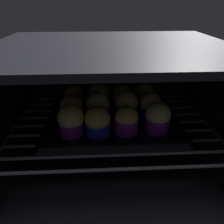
{
  "coord_description": "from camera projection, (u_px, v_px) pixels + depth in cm",
  "views": [
    {
      "loc": [
        -3.05,
        -32.84,
        45.08
      ],
      "look_at": [
        0.0,
        21.78,
        17.46
      ],
      "focal_mm": 35.89,
      "sensor_mm": 36.0,
      "label": 1
    }
  ],
  "objects": [
    {
      "name": "muffin_row0_col0",
      "position": [
        71.0,
        120.0,
        0.54
      ],
      "size": [
        6.41,
        6.41,
        7.8
      ],
      "color": "#7A238C",
      "rests_on": "baking_tray"
    },
    {
      "name": "baking_tray",
      "position": [
        112.0,
        121.0,
        0.63
      ],
      "size": [
        35.33,
        28.25,
        2.2
      ],
      "color": "black",
      "rests_on": "oven_rack"
    },
    {
      "name": "muffin_row0_col3",
      "position": [
        158.0,
        118.0,
        0.55
      ],
      "size": [
        6.19,
        6.19,
        7.78
      ],
      "color": "#7A238C",
      "rests_on": "baking_tray"
    },
    {
      "name": "muffin_row2_col3",
      "position": [
        144.0,
        96.0,
        0.68
      ],
      "size": [
        5.93,
        5.93,
        7.79
      ],
      "color": "#1928B7",
      "rests_on": "baking_tray"
    },
    {
      "name": "muffin_row2_col2",
      "position": [
        123.0,
        98.0,
        0.67
      ],
      "size": [
        6.1,
        6.1,
        7.41
      ],
      "color": "red",
      "rests_on": "baking_tray"
    },
    {
      "name": "muffin_row0_col1",
      "position": [
        98.0,
        122.0,
        0.54
      ],
      "size": [
        6.26,
        6.26,
        7.38
      ],
      "color": "#1928B7",
      "rests_on": "baking_tray"
    },
    {
      "name": "muffin_row2_col0",
      "position": [
        74.0,
        98.0,
        0.67
      ],
      "size": [
        5.95,
        5.95,
        7.62
      ],
      "color": "#1928B7",
      "rests_on": "baking_tray"
    },
    {
      "name": "muffin_row0_col2",
      "position": [
        126.0,
        121.0,
        0.55
      ],
      "size": [
        5.86,
        5.86,
        7.16
      ],
      "color": "#7A238C",
      "rests_on": "baking_tray"
    },
    {
      "name": "muffin_row1_col2",
      "position": [
        126.0,
        106.0,
        0.61
      ],
      "size": [
        6.44,
        6.44,
        8.22
      ],
      "color": "#0C8C84",
      "rests_on": "baking_tray"
    },
    {
      "name": "muffin_row1_col3",
      "position": [
        150.0,
        107.0,
        0.61
      ],
      "size": [
        5.86,
        5.86,
        7.61
      ],
      "color": "#1928B7",
      "rests_on": "baking_tray"
    },
    {
      "name": "oven_cavity",
      "position": [
        111.0,
        107.0,
        0.65
      ],
      "size": [
        59.0,
        47.0,
        37.0
      ],
      "color": "black",
      "rests_on": "ground"
    },
    {
      "name": "muffin_row1_col1",
      "position": [
        98.0,
        107.0,
        0.6
      ],
      "size": [
        6.34,
        6.34,
        8.75
      ],
      "color": "#1928B7",
      "rests_on": "baking_tray"
    },
    {
      "name": "muffin_row2_col1",
      "position": [
        99.0,
        97.0,
        0.67
      ],
      "size": [
        6.09,
        6.09,
        7.8
      ],
      "color": "#7A238C",
      "rests_on": "baking_tray"
    },
    {
      "name": "muffin_row1_col0",
      "position": [
        72.0,
        109.0,
        0.6
      ],
      "size": [
        6.04,
        6.04,
        7.56
      ],
      "color": "#1928B7",
      "rests_on": "baking_tray"
    },
    {
      "name": "oven_rack",
      "position": [
        112.0,
        124.0,
        0.63
      ],
      "size": [
        54.8,
        42.0,
        0.8
      ],
      "color": "#51515B",
      "rests_on": "oven_cavity"
    }
  ]
}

